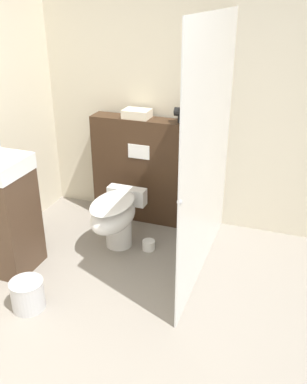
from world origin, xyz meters
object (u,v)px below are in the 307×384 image
(toilet, at_px, (116,217))
(hair_drier, at_px, (183,113))
(sink_vanity, at_px, (0,214))
(waste_bin, at_px, (28,295))

(toilet, xyz_separation_m, hair_drier, (0.44, 0.61, 0.85))
(sink_vanity, bearing_deg, toilet, 36.74)
(hair_drier, bearing_deg, waste_bin, -113.95)
(waste_bin, bearing_deg, sink_vanity, 140.12)
(toilet, distance_m, hair_drier, 1.14)
(sink_vanity, distance_m, waste_bin, 0.76)
(sink_vanity, xyz_separation_m, hair_drier, (1.22, 1.20, 0.67))
(toilet, relative_size, sink_vanity, 0.58)
(toilet, relative_size, waste_bin, 2.65)
(sink_vanity, xyz_separation_m, waste_bin, (0.50, -0.42, -0.39))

